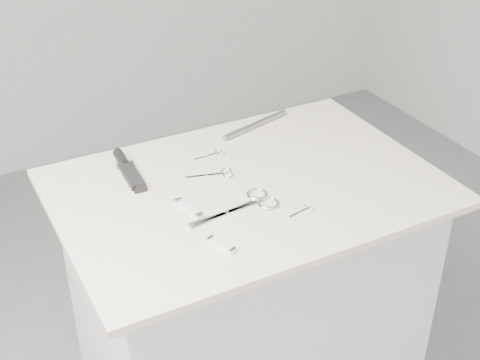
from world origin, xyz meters
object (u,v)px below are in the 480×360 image
metal_rail (256,125)px  large_shears (250,204)px  embroidery_scissors_a (218,174)px  embroidery_scissors_b (213,154)px  tiny_scissors (304,210)px  pocket_knife_b (189,208)px  pocket_knife_a (221,245)px  sheathed_knife (127,168)px  plinth (247,317)px

metal_rail → large_shears: bearing=-120.8°
embroidery_scissors_a → embroidery_scissors_b: bearing=87.1°
tiny_scissors → pocket_knife_b: pocket_knife_b is taller
embroidery_scissors_b → pocket_knife_a: size_ratio=1.17×
embroidery_scissors_b → tiny_scissors: (0.07, -0.36, -0.00)m
embroidery_scissors_a → pocket_knife_a: size_ratio=1.63×
pocket_knife_b → metal_rail: size_ratio=0.40×
pocket_knife_a → metal_rail: metal_rail is taller
pocket_knife_a → pocket_knife_b: size_ratio=0.78×
tiny_scissors → pocket_knife_b: 0.29m
embroidery_scissors_b → sheathed_knife: 0.25m
pocket_knife_a → pocket_knife_b: bearing=-19.8°
sheathed_knife → pocket_knife_a: 0.43m
plinth → sheathed_knife: (-0.26, 0.22, 0.48)m
pocket_knife_a → sheathed_knife: bearing=-11.5°
plinth → large_shears: bearing=-115.6°
metal_rail → plinth: bearing=-122.3°
plinth → embroidery_scissors_b: (-0.01, 0.19, 0.47)m
tiny_scissors → metal_rail: metal_rail is taller
sheathed_knife → pocket_knife_b: sheathed_knife is taller
sheathed_knife → metal_rail: bearing=-78.5°
sheathed_knife → pocket_knife_a: bearing=-166.9°
plinth → embroidery_scissors_a: bearing=119.1°
plinth → embroidery_scissors_a: size_ratio=6.98×
embroidery_scissors_a → embroidery_scissors_b: 0.11m
large_shears → metal_rail: size_ratio=0.95×
sheathed_knife → pocket_knife_a: sheathed_knife is taller
sheathed_knife → pocket_knife_b: 0.26m
embroidery_scissors_a → pocket_knife_a: (-0.14, -0.29, 0.00)m
plinth → sheathed_knife: bearing=139.8°
plinth → pocket_knife_b: (-0.19, -0.04, 0.48)m
plinth → embroidery_scissors_a: 0.48m
embroidery_scissors_a → pocket_knife_b: (-0.14, -0.12, 0.00)m
embroidery_scissors_b → pocket_knife_b: (-0.18, -0.22, 0.00)m
large_shears → tiny_scissors: large_shears is taller
sheathed_knife → pocket_knife_b: bearing=-161.5°
large_shears → pocket_knife_b: 0.15m
sheathed_knife → plinth: bearing=-127.1°
plinth → pocket_knife_a: 0.55m
embroidery_scissors_a → sheathed_knife: bearing=163.2°
tiny_scissors → embroidery_scissors_a: bearing=101.3°
plinth → embroidery_scissors_a: (-0.05, 0.08, 0.47)m
large_shears → embroidery_scissors_b: (0.03, 0.27, -0.00)m
embroidery_scissors_b → pocket_knife_b: pocket_knife_b is taller
large_shears → metal_rail: 0.43m
pocket_knife_a → embroidery_scissors_a: bearing=-46.5°
plinth → pocket_knife_a: bearing=-131.1°
pocket_knife_a → metal_rail: (0.36, 0.49, 0.00)m
embroidery_scissors_a → tiny_scissors: same height
embroidery_scissors_b → pocket_knife_b: bearing=-131.7°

